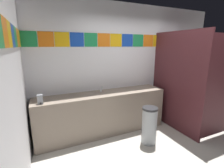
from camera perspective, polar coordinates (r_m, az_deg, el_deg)
The scene contains 9 objects.
ground_plane at distance 3.30m, azimuth 21.35°, elevation -22.02°, with size 10.08×10.08×0.00m, color #B2ADA3.
wall_back at distance 3.99m, azimuth 6.68°, elevation 6.39°, with size 4.58×0.09×2.77m.
wall_side at distance 1.89m, azimuth -32.34°, elevation -3.14°, with size 0.09×3.08×2.77m.
vanity_counter at distance 3.58m, azimuth -3.17°, elevation -9.95°, with size 2.76×0.56×0.89m.
faucet_center at distance 3.50m, azimuth -3.80°, elevation -2.01°, with size 0.04×0.10×0.14m.
soap_dispenser at distance 3.05m, azimuth -23.76°, elevation -4.92°, with size 0.09×0.09×0.16m.
stall_divider at distance 3.81m, azimuth 25.75°, elevation 0.13°, with size 0.92×1.46×2.16m.
toilet at distance 4.71m, azimuth 22.95°, elevation -7.12°, with size 0.39×0.49×0.74m.
trash_bin at distance 3.31m, azimuth 12.82°, elevation -13.86°, with size 0.29×0.29×0.73m.
Camera 1 is at (-2.04, -1.81, 1.85)m, focal length 26.29 mm.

